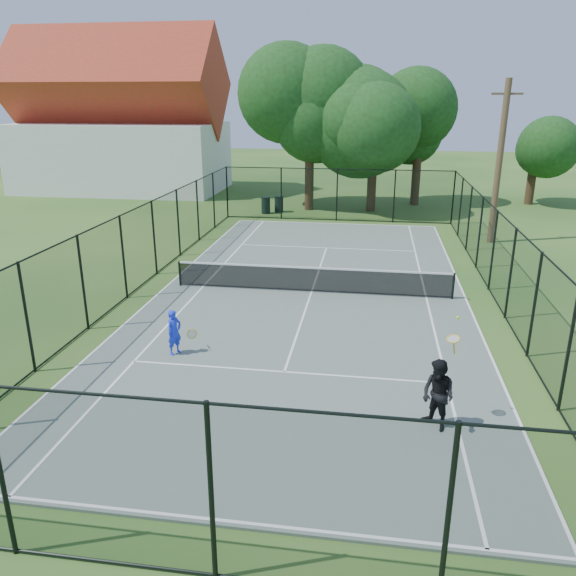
# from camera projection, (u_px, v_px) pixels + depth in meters

# --- Properties ---
(ground) EXTENTS (120.00, 120.00, 0.00)m
(ground) POSITION_uv_depth(u_px,v_px,m) (312.00, 293.00, 20.56)
(ground) COLOR #234E1A
(tennis_court) EXTENTS (11.00, 24.00, 0.06)m
(tennis_court) POSITION_uv_depth(u_px,v_px,m) (312.00, 293.00, 20.55)
(tennis_court) COLOR #5A6A60
(tennis_court) RESTS_ON ground
(tennis_net) EXTENTS (10.08, 0.08, 0.95)m
(tennis_net) POSITION_uv_depth(u_px,v_px,m) (312.00, 278.00, 20.38)
(tennis_net) COLOR black
(tennis_net) RESTS_ON tennis_court
(fence) EXTENTS (13.10, 26.10, 3.00)m
(fence) POSITION_uv_depth(u_px,v_px,m) (312.00, 254.00, 20.08)
(fence) COLOR black
(fence) RESTS_ON ground
(tree_near_left) EXTENTS (7.35, 7.35, 9.58)m
(tree_near_left) POSITION_uv_depth(u_px,v_px,m) (310.00, 113.00, 34.08)
(tree_near_left) COLOR #332114
(tree_near_left) RESTS_ON ground
(tree_near_mid) EXTENTS (6.71, 6.71, 8.78)m
(tree_near_mid) POSITION_uv_depth(u_px,v_px,m) (375.00, 122.00, 33.79)
(tree_near_mid) COLOR #332114
(tree_near_mid) RESTS_ON ground
(tree_near_right) EXTENTS (5.29, 5.29, 7.30)m
(tree_near_right) POSITION_uv_depth(u_px,v_px,m) (419.00, 133.00, 36.13)
(tree_near_right) COLOR #332114
(tree_near_right) RESTS_ON ground
(tree_far_right) EXTENTS (4.01, 4.01, 5.30)m
(tree_far_right) POSITION_uv_depth(u_px,v_px,m) (535.00, 154.00, 36.74)
(tree_far_right) COLOR #332114
(tree_far_right) RESTS_ON ground
(building) EXTENTS (15.30, 8.15, 11.87)m
(building) POSITION_uv_depth(u_px,v_px,m) (119.00, 124.00, 41.98)
(building) COLOR silver
(building) RESTS_ON ground
(trash_bin_left) EXTENTS (0.58, 0.58, 1.03)m
(trash_bin_left) POSITION_uv_depth(u_px,v_px,m) (266.00, 205.00, 34.56)
(trash_bin_left) COLOR black
(trash_bin_left) RESTS_ON ground
(trash_bin_right) EXTENTS (0.58, 0.58, 1.01)m
(trash_bin_right) POSITION_uv_depth(u_px,v_px,m) (279.00, 204.00, 34.99)
(trash_bin_right) COLOR black
(trash_bin_right) RESTS_ON ground
(utility_pole) EXTENTS (1.40, 0.30, 7.66)m
(utility_pole) POSITION_uv_depth(u_px,v_px,m) (499.00, 162.00, 26.61)
(utility_pole) COLOR #4C3823
(utility_pole) RESTS_ON ground
(player_blue) EXTENTS (0.83, 0.56, 1.28)m
(player_blue) POSITION_uv_depth(u_px,v_px,m) (174.00, 332.00, 15.41)
(player_blue) COLOR #1B33EC
(player_blue) RESTS_ON tennis_court
(player_black) EXTENTS (0.96, 1.01, 2.41)m
(player_black) POSITION_uv_depth(u_px,v_px,m) (438.00, 395.00, 11.86)
(player_black) COLOR black
(player_black) RESTS_ON tennis_court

